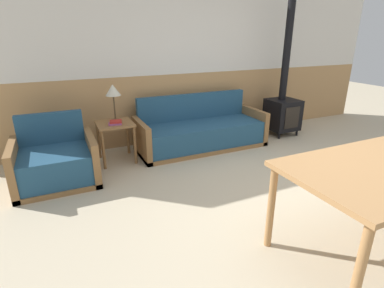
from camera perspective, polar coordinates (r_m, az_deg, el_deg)
ground_plane at (r=3.46m, az=21.75°, el=-10.92°), size 16.00×16.00×0.00m
wall_back at (r=5.13m, az=1.83°, el=16.27°), size 7.20×0.06×2.70m
couch at (r=4.72m, az=1.71°, el=2.26°), size 2.01×0.77×0.80m
armchair at (r=3.95m, az=-24.51°, el=-3.35°), size 0.93×0.80×0.79m
side_table at (r=4.28m, az=-14.42°, el=2.58°), size 0.49×0.49×0.56m
table_lamp at (r=4.24m, az=-14.82°, el=9.60°), size 0.21×0.21×0.51m
book_stack at (r=4.16m, az=-14.38°, el=3.98°), size 0.20×0.16×0.05m
wood_stove at (r=5.53m, az=16.96°, el=7.31°), size 0.50×0.50×2.34m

